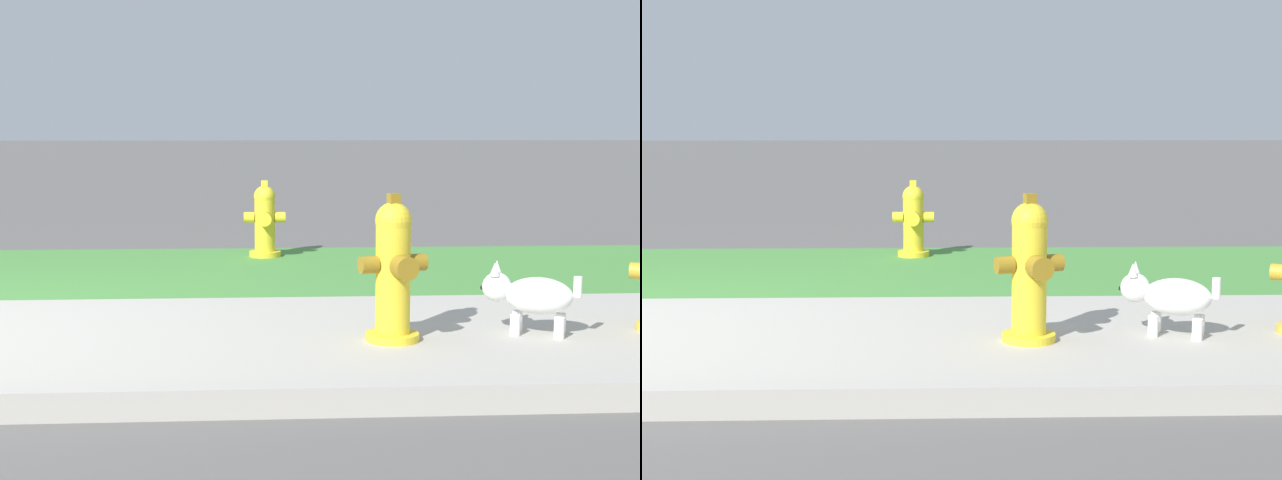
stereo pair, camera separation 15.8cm
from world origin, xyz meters
TOP-DOWN VIEW (x-y plane):
  - grass_verge at (0.00, 2.31)m, footprint 18.00×2.39m
  - fire_hydrant_at_driveway at (1.97, 2.98)m, footprint 0.36×0.32m
  - fire_hydrant_across_street at (2.64, -0.09)m, footprint 0.37×0.34m
  - small_white_dog at (3.39, 0.01)m, footprint 0.50×0.32m

SIDE VIEW (x-z plane):
  - grass_verge at x=0.00m, z-range 0.00..0.01m
  - small_white_dog at x=3.39m, z-range 0.02..0.42m
  - fire_hydrant_at_driveway at x=1.97m, z-range -0.02..0.64m
  - fire_hydrant_across_street at x=2.64m, z-range -0.01..0.77m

